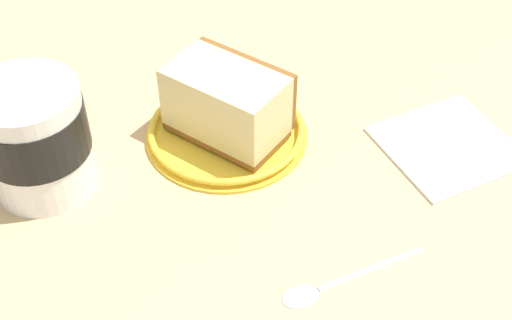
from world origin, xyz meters
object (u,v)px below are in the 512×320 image
(small_plate, at_px, (227,131))
(folded_napkin, at_px, (448,145))
(tea_mug, at_px, (33,135))
(teaspoon, at_px, (324,285))
(cake_slice, at_px, (227,102))

(small_plate, relative_size, folded_napkin, 1.34)
(small_plate, distance_m, tea_mug, 0.17)
(tea_mug, distance_m, teaspoon, 0.26)
(teaspoon, height_order, folded_napkin, teaspoon)
(teaspoon, distance_m, folded_napkin, 0.20)
(small_plate, distance_m, folded_napkin, 0.20)
(teaspoon, bearing_deg, folded_napkin, -164.98)
(cake_slice, bearing_deg, small_plate, 18.36)
(teaspoon, relative_size, folded_napkin, 1.09)
(small_plate, bearing_deg, cake_slice, -161.64)
(cake_slice, relative_size, tea_mug, 1.04)
(teaspoon, bearing_deg, tea_mug, -62.37)
(teaspoon, bearing_deg, small_plate, -102.11)
(small_plate, height_order, tea_mug, tea_mug)
(tea_mug, relative_size, teaspoon, 0.94)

